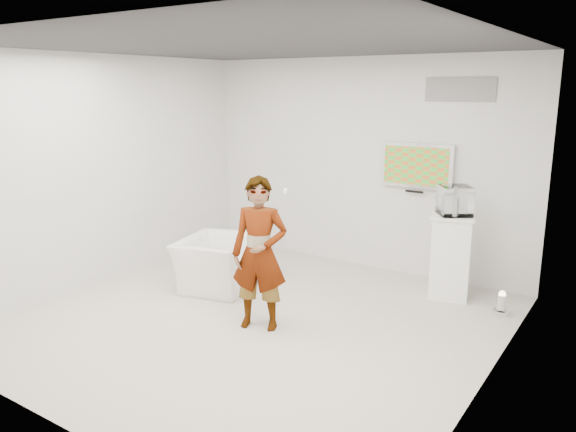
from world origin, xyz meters
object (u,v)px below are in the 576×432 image
Objects in this scene: tv at (417,166)px; floor_uplight at (501,304)px; pedestal at (451,256)px; person at (260,254)px; armchair at (217,263)px.

tv reaches higher than floor_uplight.
pedestal is at bearing 159.87° from floor_uplight.
person is 1.59× the size of pedestal.
tv is 0.98× the size of armchair.
pedestal reaches higher than floor_uplight.
floor_uplight is at bearing -28.79° from tv.
armchair is 2.99m from pedestal.
tv is 0.60× the size of person.
person is at bearing -124.77° from pedestal.
person is 2.53m from pedestal.
tv is at bearing 143.73° from pedestal.
person is at bearing -105.94° from tv.
tv is 1.34m from pedestal.
tv is 2.77m from person.
person is (-0.73, -2.57, -0.71)m from tv.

